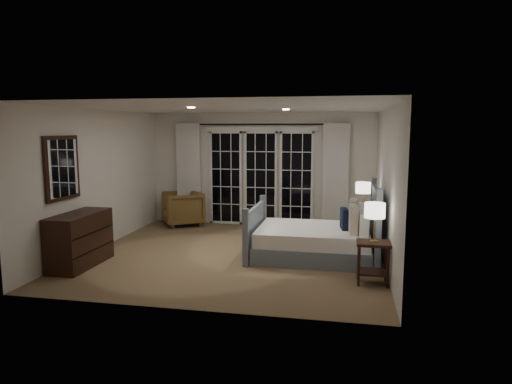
% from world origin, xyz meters
% --- Properties ---
extents(floor, '(5.00, 5.00, 0.00)m').
position_xyz_m(floor, '(0.00, 0.00, 0.00)').
color(floor, olive).
rests_on(floor, ground).
extents(ceiling, '(5.00, 5.00, 0.00)m').
position_xyz_m(ceiling, '(0.00, 0.00, 2.50)').
color(ceiling, silver).
rests_on(ceiling, wall_back).
extents(wall_left, '(0.02, 5.00, 2.50)m').
position_xyz_m(wall_left, '(-2.50, 0.00, 1.25)').
color(wall_left, white).
rests_on(wall_left, floor).
extents(wall_right, '(0.02, 5.00, 2.50)m').
position_xyz_m(wall_right, '(2.50, 0.00, 1.25)').
color(wall_right, white).
rests_on(wall_right, floor).
extents(wall_back, '(5.00, 0.02, 2.50)m').
position_xyz_m(wall_back, '(0.00, 2.50, 1.25)').
color(wall_back, white).
rests_on(wall_back, floor).
extents(wall_front, '(5.00, 0.02, 2.50)m').
position_xyz_m(wall_front, '(0.00, -2.50, 1.25)').
color(wall_front, white).
rests_on(wall_front, floor).
extents(french_doors, '(2.50, 0.04, 2.20)m').
position_xyz_m(french_doors, '(0.00, 2.46, 1.09)').
color(french_doors, black).
rests_on(french_doors, wall_back).
extents(curtain_rod, '(3.50, 0.03, 0.03)m').
position_xyz_m(curtain_rod, '(0.00, 2.40, 2.25)').
color(curtain_rod, black).
rests_on(curtain_rod, wall_back).
extents(curtain_left, '(0.55, 0.10, 2.25)m').
position_xyz_m(curtain_left, '(-1.65, 2.38, 1.15)').
color(curtain_left, silver).
rests_on(curtain_left, curtain_rod).
extents(curtain_right, '(0.55, 0.10, 2.25)m').
position_xyz_m(curtain_right, '(1.65, 2.38, 1.15)').
color(curtain_right, silver).
rests_on(curtain_right, curtain_rod).
extents(downlight_a, '(0.12, 0.12, 0.01)m').
position_xyz_m(downlight_a, '(0.80, 0.60, 2.49)').
color(downlight_a, white).
rests_on(downlight_a, ceiling).
extents(downlight_b, '(0.12, 0.12, 0.01)m').
position_xyz_m(downlight_b, '(-0.60, -0.40, 2.49)').
color(downlight_b, white).
rests_on(downlight_b, ceiling).
extents(bed, '(2.07, 1.48, 1.20)m').
position_xyz_m(bed, '(1.42, 0.08, 0.31)').
color(bed, slate).
rests_on(bed, floor).
extents(nightstand_left, '(0.46, 0.37, 0.60)m').
position_xyz_m(nightstand_left, '(2.26, -1.10, 0.39)').
color(nightstand_left, '#321910').
rests_on(nightstand_left, floor).
extents(nightstand_right, '(0.47, 0.38, 0.61)m').
position_xyz_m(nightstand_right, '(2.19, 1.26, 0.40)').
color(nightstand_right, '#321910').
rests_on(nightstand_right, floor).
extents(lamp_left, '(0.28, 0.28, 0.55)m').
position_xyz_m(lamp_left, '(2.26, -1.10, 1.04)').
color(lamp_left, '#B68E49').
rests_on(lamp_left, nightstand_left).
extents(lamp_right, '(0.28, 0.28, 0.54)m').
position_xyz_m(lamp_right, '(2.19, 1.26, 1.05)').
color(lamp_right, '#B68E49').
rests_on(lamp_right, nightstand_right).
extents(armchair, '(1.14, 1.13, 0.76)m').
position_xyz_m(armchair, '(-1.71, 2.10, 0.38)').
color(armchair, brown).
rests_on(armchair, floor).
extents(dresser, '(0.51, 1.19, 0.84)m').
position_xyz_m(dresser, '(-2.23, -1.13, 0.42)').
color(dresser, '#321910').
rests_on(dresser, floor).
extents(mirror, '(0.05, 0.85, 1.00)m').
position_xyz_m(mirror, '(-2.47, -1.13, 1.55)').
color(mirror, '#321910').
rests_on(mirror, wall_left).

